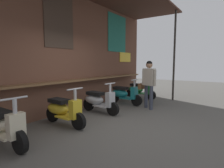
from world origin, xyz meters
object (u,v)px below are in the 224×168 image
at_px(scooter_yellow, 62,110).
at_px(scooter_teal, 123,94).
at_px(scooter_cream, 3,125).
at_px(shopper_with_handbag, 149,80).
at_px(scooter_silver, 98,100).
at_px(scooter_green, 139,90).

height_order(scooter_yellow, scooter_teal, same).
relative_size(scooter_cream, shopper_with_handbag, 0.86).
bearing_deg(shopper_with_handbag, scooter_yellow, -6.96).
bearing_deg(scooter_cream, scooter_teal, 90.49).
xyz_separation_m(scooter_silver, scooter_teal, (1.53, 0.00, 0.00)).
bearing_deg(shopper_with_handbag, scooter_green, -130.02).
bearing_deg(scooter_teal, scooter_green, 91.69).
relative_size(scooter_cream, scooter_yellow, 1.00).
height_order(scooter_cream, scooter_green, same).
bearing_deg(scooter_silver, shopper_with_handbag, 54.48).
bearing_deg(scooter_yellow, scooter_cream, -87.90).
distance_m(scooter_teal, shopper_with_handbag, 1.25).
relative_size(scooter_silver, scooter_teal, 1.00).
height_order(scooter_cream, scooter_silver, same).
bearing_deg(scooter_green, shopper_with_handbag, -51.95).
bearing_deg(scooter_cream, scooter_silver, 90.49).
relative_size(scooter_silver, scooter_green, 1.00).
xyz_separation_m(scooter_yellow, scooter_green, (4.31, -0.00, 0.00)).
relative_size(scooter_yellow, scooter_teal, 1.00).
relative_size(scooter_yellow, scooter_green, 1.00).
bearing_deg(scooter_yellow, scooter_green, 92.10).
xyz_separation_m(scooter_cream, shopper_with_handbag, (4.21, -1.09, 0.60)).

